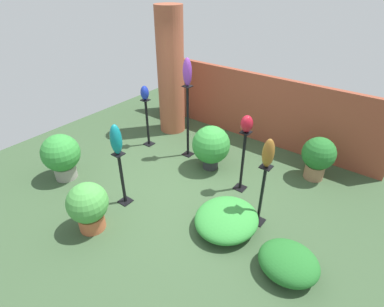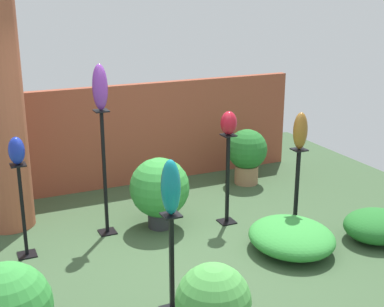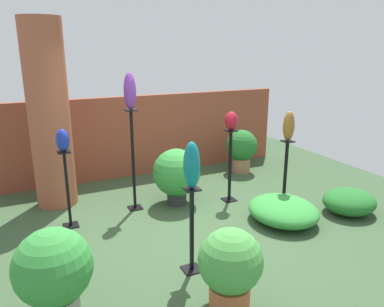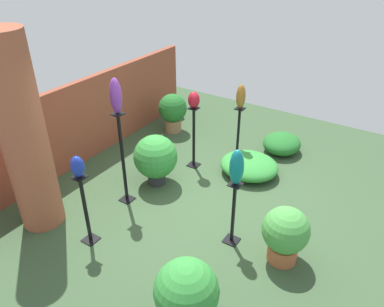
{
  "view_description": "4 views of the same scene",
  "coord_description": "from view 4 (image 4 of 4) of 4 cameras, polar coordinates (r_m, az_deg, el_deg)",
  "views": [
    {
      "loc": [
        2.69,
        -3.27,
        3.38
      ],
      "look_at": [
        0.18,
        0.02,
        0.8
      ],
      "focal_mm": 28.0,
      "sensor_mm": 36.0,
      "label": 1
    },
    {
      "loc": [
        -2.17,
        -4.8,
        2.83
      ],
      "look_at": [
        0.16,
        0.29,
        1.09
      ],
      "focal_mm": 50.0,
      "sensor_mm": 36.0,
      "label": 2
    },
    {
      "loc": [
        -2.1,
        -4.13,
        2.37
      ],
      "look_at": [
        -0.0,
        0.32,
        0.95
      ],
      "focal_mm": 35.0,
      "sensor_mm": 36.0,
      "label": 3
    },
    {
      "loc": [
        -4.11,
        -2.51,
        3.68
      ],
      "look_at": [
        -0.22,
        0.01,
        0.95
      ],
      "focal_mm": 35.0,
      "sensor_mm": 36.0,
      "label": 4
    }
  ],
  "objects": [
    {
      "name": "potted_plant_front_right",
      "position": [
        6.19,
        -5.58,
        -0.63
      ],
      "size": [
        0.73,
        0.73,
        0.88
      ],
      "color": "#2D2D33",
      "rests_on": "ground"
    },
    {
      "name": "brick_wall_back",
      "position": [
        7.09,
        -16.01,
        4.87
      ],
      "size": [
        5.6,
        0.12,
        1.5
      ],
      "primitive_type": "cube",
      "color": "brown",
      "rests_on": "ground"
    },
    {
      "name": "art_vase_violet",
      "position": [
        5.26,
        -11.53,
        8.59
      ],
      "size": [
        0.17,
        0.16,
        0.52
      ],
      "primitive_type": "ellipsoid",
      "color": "#6B2D8C",
      "rests_on": "pedestal_violet"
    },
    {
      "name": "potted_plant_mid_right",
      "position": [
        7.91,
        -2.96,
        6.57
      ],
      "size": [
        0.6,
        0.6,
        0.83
      ],
      "color": "#936B4C",
      "rests_on": "ground"
    },
    {
      "name": "pedestal_violet",
      "position": [
        5.74,
        -10.44,
        -1.37
      ],
      "size": [
        0.2,
        0.2,
        1.51
      ],
      "color": "black",
      "rests_on": "ground"
    },
    {
      "name": "ground_plane",
      "position": [
        6.06,
        1.2,
        -6.9
      ],
      "size": [
        8.0,
        8.0,
        0.0
      ],
      "primitive_type": "plane",
      "color": "#385133"
    },
    {
      "name": "potted_plant_walkway_edge",
      "position": [
        4.09,
        -0.86,
        -20.6
      ],
      "size": [
        0.68,
        0.68,
        0.88
      ],
      "color": "gray",
      "rests_on": "ground"
    },
    {
      "name": "art_vase_cobalt",
      "position": [
        4.81,
        -17.05,
        -1.93
      ],
      "size": [
        0.17,
        0.17,
        0.3
      ],
      "primitive_type": "ellipsoid",
      "color": "#192D9E",
      "rests_on": "pedestal_cobalt"
    },
    {
      "name": "potted_plant_mid_left",
      "position": [
        4.93,
        14.03,
        -11.69
      ],
      "size": [
        0.6,
        0.6,
        0.8
      ],
      "color": "#B25B38",
      "rests_on": "ground"
    },
    {
      "name": "pedestal_cobalt",
      "position": [
        5.22,
        -15.85,
        -8.68
      ],
      "size": [
        0.2,
        0.2,
        1.06
      ],
      "color": "black",
      "rests_on": "ground"
    },
    {
      "name": "foliage_bed_east",
      "position": [
        7.44,
        13.52,
        1.49
      ],
      "size": [
        0.78,
        0.71,
        0.36
      ],
      "primitive_type": "ellipsoid",
      "color": "#236B28",
      "rests_on": "ground"
    },
    {
      "name": "pedestal_bronze",
      "position": [
        6.9,
        7.03,
        2.54
      ],
      "size": [
        0.2,
        0.2,
        1.04
      ],
      "color": "black",
      "rests_on": "ground"
    },
    {
      "name": "foliage_bed_west",
      "position": [
        6.65,
        8.69,
        -1.83
      ],
      "size": [
        0.94,
        1.03,
        0.33
      ],
      "primitive_type": "ellipsoid",
      "color": "#338C38",
      "rests_on": "ground"
    },
    {
      "name": "art_vase_ruby",
      "position": [
        6.3,
        0.29,
        8.16
      ],
      "size": [
        0.2,
        0.2,
        0.28
      ],
      "primitive_type": "ellipsoid",
      "color": "maroon",
      "rests_on": "pedestal_ruby"
    },
    {
      "name": "art_vase_bronze",
      "position": [
        6.57,
        7.45,
        8.59
      ],
      "size": [
        0.17,
        0.16,
        0.44
      ],
      "primitive_type": "ellipsoid",
      "color": "brown",
      "rests_on": "pedestal_bronze"
    },
    {
      "name": "pedestal_teal",
      "position": [
        5.07,
        6.28,
        -9.5
      ],
      "size": [
        0.2,
        0.2,
        0.96
      ],
      "color": "black",
      "rests_on": "ground"
    },
    {
      "name": "brick_pillar",
      "position": [
        5.36,
        -24.27,
        2.27
      ],
      "size": [
        0.59,
        0.59,
        2.77
      ],
      "primitive_type": "cylinder",
      "color": "#9E5138",
      "rests_on": "ground"
    },
    {
      "name": "pedestal_ruby",
      "position": [
        6.62,
        0.27,
        2.04
      ],
      "size": [
        0.2,
        0.2,
        1.15
      ],
      "color": "black",
      "rests_on": "ground"
    },
    {
      "name": "art_vase_teal",
      "position": [
        4.62,
        6.81,
        -2.12
      ],
      "size": [
        0.17,
        0.18,
        0.5
      ],
      "primitive_type": "ellipsoid",
      "color": "#0F727A",
      "rests_on": "pedestal_teal"
    }
  ]
}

